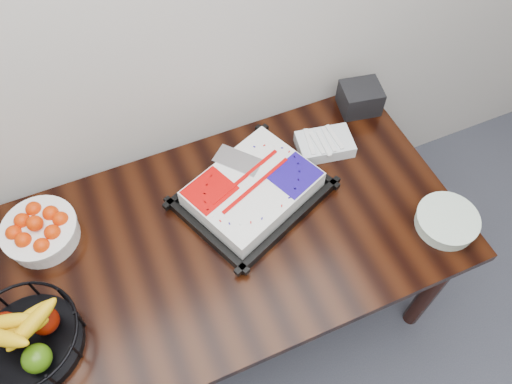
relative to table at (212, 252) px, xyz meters
name	(u,v)px	position (x,y,z in m)	size (l,w,h in m)	color
table	(212,252)	(0.00, 0.00, 0.00)	(1.80, 0.90, 0.75)	black
cake_tray	(253,191)	(0.21, 0.11, 0.13)	(0.61, 0.55, 0.10)	black
tangerine_bowl	(38,228)	(-0.53, 0.24, 0.16)	(0.26, 0.26, 0.17)	white
fruit_basket	(25,338)	(-0.63, -0.13, 0.16)	(0.34, 0.34, 0.18)	black
plate_stack	(446,221)	(0.80, -0.28, 0.11)	(0.22, 0.22, 0.05)	white
fork_bag	(325,144)	(0.56, 0.21, 0.12)	(0.24, 0.18, 0.06)	silver
napkin_box	(360,98)	(0.80, 0.35, 0.14)	(0.16, 0.14, 0.11)	black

